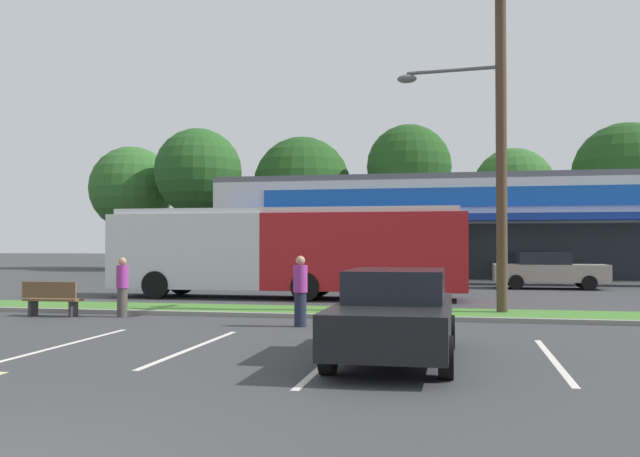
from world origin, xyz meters
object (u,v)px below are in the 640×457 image
object	(u,v)px
car_5	(548,270)
bus_stop_bench	(52,298)
car_4	(296,270)
car_1	(185,270)
pedestrian_near_bench	(300,291)
car_0	(397,271)
pedestrian_by_pole	(122,287)
car_2	(395,314)
utility_pole	(496,130)
city_bus	(286,250)

from	to	relation	value
car_5	bus_stop_bench	bearing A→B (deg)	-135.26
car_4	car_1	bearing A→B (deg)	2.35
car_5	pedestrian_near_bench	size ratio (longest dim) A/B	2.83
car_0	pedestrian_by_pole	xyz separation A→B (m)	(-6.23, -13.64, 0.04)
pedestrian_near_bench	car_2	bearing A→B (deg)	0.70
utility_pole	car_1	xyz separation A→B (m)	(-13.36, 10.36, -4.32)
city_bus	pedestrian_near_bench	distance (m)	8.58
car_0	car_5	xyz separation A→B (m)	(6.55, 0.69, 0.04)
pedestrian_by_pole	bus_stop_bench	bearing A→B (deg)	-28.90
car_1	pedestrian_near_bench	bearing A→B (deg)	122.17
city_bus	car_4	size ratio (longest dim) A/B	3.14
car_4	pedestrian_by_pole	world-z (taller)	pedestrian_by_pole
car_1	car_5	bearing A→B (deg)	-173.77
utility_pole	pedestrian_near_bench	distance (m)	7.18
city_bus	pedestrian_by_pole	distance (m)	7.62
utility_pole	pedestrian_near_bench	xyz separation A→B (m)	(-4.73, -3.35, -4.24)
bus_stop_bench	pedestrian_near_bench	size ratio (longest dim) A/B	0.95
pedestrian_near_bench	pedestrian_by_pole	world-z (taller)	pedestrian_near_bench
car_1	car_0	bearing A→B (deg)	-173.62
city_bus	car_4	world-z (taller)	city_bus
car_2	car_0	bearing A→B (deg)	-175.09
bus_stop_bench	car_2	world-z (taller)	car_2
utility_pole	bus_stop_bench	bearing A→B (deg)	-168.27
car_1	pedestrian_by_pole	distance (m)	13.02
bus_stop_bench	pedestrian_by_pole	distance (m)	1.99
city_bus	car_2	bearing A→B (deg)	111.98
car_0	pedestrian_by_pole	bearing A→B (deg)	-114.55
car_2	pedestrian_by_pole	distance (m)	9.55
car_5	pedestrian_by_pole	size ratio (longest dim) A/B	2.98
car_5	pedestrian_near_bench	bearing A→B (deg)	-116.06
utility_pole	car_2	bearing A→B (deg)	-105.25
car_1	car_2	world-z (taller)	car_2
car_0	car_5	distance (m)	6.59
car_2	pedestrian_near_bench	size ratio (longest dim) A/B	2.81
utility_pole	car_5	world-z (taller)	utility_pole
car_2	car_4	size ratio (longest dim) A/B	1.15
car_5	city_bus	bearing A→B (deg)	-143.84
car_0	car_2	distance (m)	19.12
bus_stop_bench	pedestrian_by_pole	size ratio (longest dim) A/B	0.99
car_0	car_2	bearing A→B (deg)	-85.09
car_0	car_2	world-z (taller)	car_2
bus_stop_bench	car_2	distance (m)	11.08
car_1	bus_stop_bench	bearing A→B (deg)	96.52
bus_stop_bench	car_4	xyz separation A→B (m)	(3.75, 13.04, 0.27)
city_bus	car_0	distance (m)	7.53
bus_stop_bench	utility_pole	bearing A→B (deg)	-168.27
city_bus	bus_stop_bench	bearing A→B (deg)	56.75
city_bus	pedestrian_by_pole	world-z (taller)	city_bus
bus_stop_bench	car_4	distance (m)	13.58
utility_pole	car_2	distance (m)	8.99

